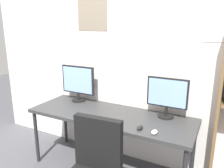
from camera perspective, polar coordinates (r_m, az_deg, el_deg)
wall_back at (r=2.85m, az=3.47°, el=5.81°), size 4.34×0.11×2.60m
desk at (r=2.66m, az=-0.50°, el=-8.70°), size 1.94×0.68×0.74m
monitor_left at (r=3.03m, az=-8.66°, el=0.53°), size 0.49×0.18×0.48m
monitor_right at (r=2.54m, az=13.84°, el=-2.88°), size 0.45×0.18×0.45m
keyboard_main at (r=2.45m, az=-3.07°, el=-9.21°), size 0.36×0.13×0.02m
mouse_left_side at (r=2.23m, az=10.76°, el=-11.92°), size 0.06×0.10×0.03m
mouse_right_side at (r=2.29m, az=7.10°, el=-10.96°), size 0.06×0.10×0.03m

